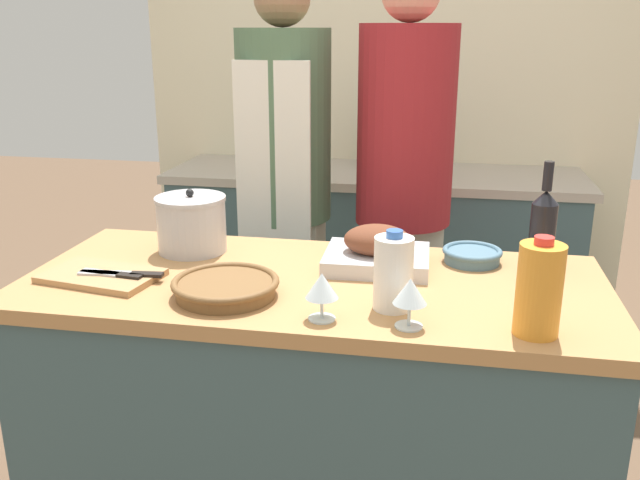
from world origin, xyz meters
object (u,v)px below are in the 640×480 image
Objects in this scene: roasting_pan at (377,251)px; wine_glass_left at (410,293)px; wine_glass_right at (322,287)px; condiment_bottle_short at (436,163)px; stock_pot at (192,224)px; condiment_bottle_tall at (274,153)px; cutting_board at (102,276)px; person_cook_guest at (404,188)px; mixing_bowl at (472,255)px; wine_bottle_green at (543,228)px; wicker_basket at (226,286)px; juice_jug at (539,289)px; knife_chef at (124,274)px; person_cook_aproned at (285,185)px; milk_jug at (393,273)px; knife_paring at (113,274)px; stand_mixer at (386,141)px.

roasting_pan reaches higher than wine_glass_left.
condiment_bottle_short is at bearing 82.69° from wine_glass_right.
condiment_bottle_short reaches higher than wine_glass_left.
stock_pot is 1.32m from condiment_bottle_tall.
wine_glass_right is 0.82× the size of condiment_bottle_short.
cutting_board is 0.19× the size of person_cook_guest.
mixing_bowl is 0.56× the size of wine_bottle_green.
wine_glass_right is at bearing -41.73° from stock_pot.
wine_glass_left is (0.68, -0.43, -0.00)m from stock_pot.
condiment_bottle_short is 0.08× the size of person_cook_guest.
wine_glass_right reaches higher than wicker_basket.
juice_jug is 1.06m from knife_chef.
person_cook_aproned is at bearing 139.51° from mixing_bowl.
wicker_basket is 0.37m from cutting_board.
condiment_bottle_tall is 0.70m from person_cook_aproned.
stock_pot is 1.02m from wine_bottle_green.
wine_glass_right is 1.08m from person_cook_guest.
wine_bottle_green reaches higher than juice_jug.
milk_jug is 0.76m from knife_paring.
condiment_bottle_short is (0.78, -0.02, -0.02)m from condiment_bottle_tall.
wicker_basket is 0.82× the size of cutting_board.
juice_jug is at bearing -43.45° from roasting_pan.
cutting_board is 0.07m from knife_chef.
mixing_bowl is 0.49m from juice_jug.
stand_mixer is at bearing 90.92° from wine_glass_right.
knife_chef is (-0.57, 0.15, -0.06)m from wine_glass_right.
milk_jug reaches higher than stock_pot.
roasting_pan is 1.28× the size of knife_chef.
person_cook_guest reaches higher than juice_jug.
wine_glass_right is at bearing -14.51° from knife_chef.
mixing_bowl is at bearing 18.14° from cutting_board.
cutting_board is at bearing 172.94° from juice_jug.
person_cook_aproned reaches higher than knife_chef.
stand_mixer is at bearing 150.18° from condiment_bottle_short.
knife_paring is (-1.08, 0.13, -0.09)m from juice_jug.
wine_glass_left is 0.64× the size of knife_paring.
person_cook_guest reaches higher than roasting_pan.
person_cook_guest is at bearing 87.77° from roasting_pan.
knife_chef reaches higher than cutting_board.
stock_pot is at bearing -144.09° from person_cook_guest.
roasting_pan is 0.40m from wine_glass_right.
wine_bottle_green is 0.17× the size of person_cook_guest.
mixing_bowl is at bearing 53.25° from wine_glass_right.
knife_paring is (-0.95, -0.34, -0.00)m from mixing_bowl.
juice_jug is 1.14× the size of milk_jug.
wine_glass_left is 0.51× the size of knife_chef.
condiment_bottle_short is at bearing 87.71° from milk_jug.
knife_chef is 1.76m from condiment_bottle_short.
stand_mixer is 0.81m from person_cook_guest.
roasting_pan reaches higher than wine_glass_right.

